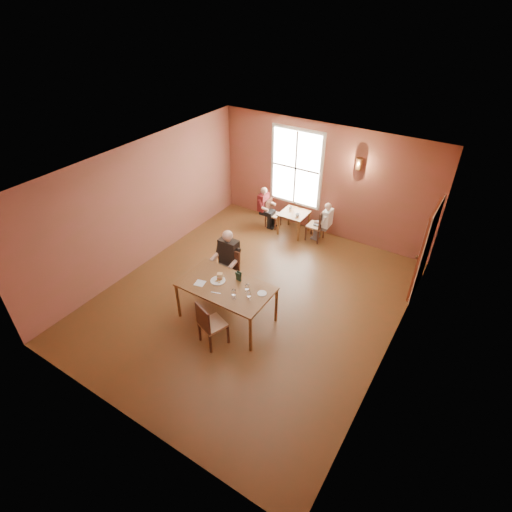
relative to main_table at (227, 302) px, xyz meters
The scene contains 29 objects.
ground 0.89m from the main_table, 83.22° to the left, with size 6.00×7.00×0.01m, color brown.
wall_back 4.40m from the main_table, 88.77° to the left, with size 6.00×0.04×3.00m, color brown.
wall_front 2.93m from the main_table, 88.08° to the right, with size 6.00×0.04×3.00m, color brown.
wall_left 3.19m from the main_table, 165.17° to the left, with size 0.04×7.00×3.00m, color brown.
wall_right 3.36m from the main_table, 13.98° to the left, with size 0.04×7.00×3.00m, color brown.
ceiling 2.68m from the main_table, 83.22° to the left, with size 6.00×7.00×0.04m, color white.
window 4.46m from the main_table, 99.53° to the left, with size 1.36×0.10×1.96m, color white.
door 4.36m from the main_table, 45.36° to the left, with size 0.12×1.04×2.10m, color maroon.
wall_sconce 4.64m from the main_table, 76.62° to the left, with size 0.16×0.16×0.28m, color brown.
main_table is the anchor object (origin of this frame).
chair_diner_main 0.83m from the main_table, 127.57° to the left, with size 0.47×0.47×1.06m, color #592E1C, non-canonical shape.
diner_main 0.84m from the main_table, 128.88° to the left, with size 0.57×0.57×1.42m, color black, non-canonical shape.
chair_empty 0.70m from the main_table, 76.28° to the right, with size 0.44×0.44×0.99m, color #552B12, non-canonical shape.
plate_food 0.51m from the main_table, behind, with size 0.30×0.30×0.04m, color silver.
sandwich 0.55m from the main_table, 154.64° to the left, with size 0.10×0.10×0.13m, color tan.
goblet_a 0.71m from the main_table, ahead, with size 0.08×0.08×0.20m, color white, non-canonical shape.
goblet_b 0.81m from the main_table, ahead, with size 0.08×0.08×0.19m, color silver, non-canonical shape.
goblet_c 0.68m from the main_table, 31.72° to the right, with size 0.09×0.09×0.21m, color silver, non-canonical shape.
menu_stand 0.62m from the main_table, 68.11° to the left, with size 0.12×0.06×0.20m, color #172E1F.
knife 0.52m from the main_table, 97.35° to the right, with size 0.20×0.02×0.00m, color silver.
napkin 0.68m from the main_table, 156.47° to the right, with size 0.19×0.19×0.01m, color white.
side_plate 0.87m from the main_table, 14.21° to the left, with size 0.18×0.18×0.01m, color white.
second_table 3.80m from the main_table, 96.88° to the left, with size 0.71×0.71×0.62m, color brown, non-canonical shape.
chair_diner_white 3.78m from the main_table, 87.05° to the left, with size 0.40×0.40×0.90m, color brown, non-canonical shape.
diner_white 3.78m from the main_table, 86.59° to the left, with size 0.44×0.44×1.09m, color silver, non-canonical shape.
chair_diner_maroon 3.93m from the main_table, 106.32° to the left, with size 0.35×0.35×0.80m, color #432715, non-canonical shape.
diner_maroon 3.94m from the main_table, 106.74° to the left, with size 0.45×0.45×1.13m, color maroon, non-canonical shape.
cup_a 3.67m from the main_table, 94.61° to the left, with size 0.10×0.10×0.08m, color silver.
cup_b 3.97m from the main_table, 99.41° to the left, with size 0.09×0.09×0.09m, color silver.
Camera 1 is at (3.69, -5.61, 5.86)m, focal length 28.00 mm.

